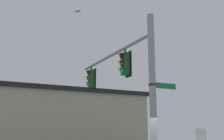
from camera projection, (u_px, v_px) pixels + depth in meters
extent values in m
cylinder|color=gray|center=(153.00, 96.00, 10.84)|extent=(0.27, 0.27, 6.67)
cylinder|color=gray|center=(111.00, 55.00, 14.54)|extent=(7.23, 0.20, 0.17)
cylinder|color=black|center=(125.00, 51.00, 13.21)|extent=(0.08, 0.08, 0.18)
cube|color=#194723|center=(125.00, 64.00, 13.08)|extent=(0.36, 0.30, 1.05)
sphere|color=#590F0F|center=(122.00, 56.00, 13.07)|extent=(0.22, 0.22, 0.22)
cube|color=#194723|center=(121.00, 54.00, 13.08)|extent=(0.24, 0.20, 0.03)
sphere|color=brown|center=(122.00, 64.00, 12.99)|extent=(0.22, 0.22, 0.22)
cube|color=#194723|center=(121.00, 61.00, 13.01)|extent=(0.24, 0.20, 0.03)
sphere|color=#1EE533|center=(122.00, 71.00, 12.92)|extent=(0.22, 0.22, 0.22)
cube|color=#194723|center=(121.00, 69.00, 12.93)|extent=(0.24, 0.20, 0.03)
cube|color=black|center=(129.00, 64.00, 13.15)|extent=(0.54, 0.03, 1.22)
cylinder|color=black|center=(92.00, 69.00, 16.81)|extent=(0.08, 0.08, 0.18)
cube|color=#194723|center=(91.00, 79.00, 16.68)|extent=(0.36, 0.30, 1.05)
sphere|color=#590F0F|center=(88.00, 73.00, 16.67)|extent=(0.22, 0.22, 0.22)
cube|color=#194723|center=(88.00, 71.00, 16.69)|extent=(0.24, 0.20, 0.03)
sphere|color=brown|center=(88.00, 79.00, 16.60)|extent=(0.22, 0.22, 0.22)
cube|color=#194723|center=(88.00, 77.00, 16.61)|extent=(0.24, 0.20, 0.03)
sphere|color=#1EE533|center=(88.00, 84.00, 16.52)|extent=(0.22, 0.22, 0.22)
cube|color=#194723|center=(88.00, 83.00, 16.53)|extent=(0.24, 0.20, 0.03)
cube|color=black|center=(94.00, 79.00, 16.75)|extent=(0.54, 0.03, 1.22)
cube|color=#147238|center=(166.00, 86.00, 11.21)|extent=(0.03, 0.97, 0.22)
cube|color=white|center=(166.00, 86.00, 11.21)|extent=(0.01, 0.97, 0.04)
cylinder|color=#262626|center=(152.00, 85.00, 10.93)|extent=(0.31, 0.31, 0.08)
ellipsoid|color=#4C4742|center=(78.00, 11.00, 18.47)|extent=(0.25, 0.29, 0.09)
cube|color=#4C4742|center=(78.00, 11.00, 18.46)|extent=(0.38, 0.31, 0.03)
cube|color=#4C4742|center=(77.00, 11.00, 18.48)|extent=(0.38, 0.31, 0.03)
cube|color=#A89E89|center=(57.00, 127.00, 21.70)|extent=(7.47, 11.79, 4.69)
cube|color=black|center=(44.00, 125.00, 25.23)|extent=(1.07, 10.58, 0.30)
cube|color=black|center=(58.00, 95.00, 22.24)|extent=(7.77, 12.26, 0.30)
cube|color=silver|center=(201.00, 137.00, 12.58)|extent=(0.60, 0.04, 0.76)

